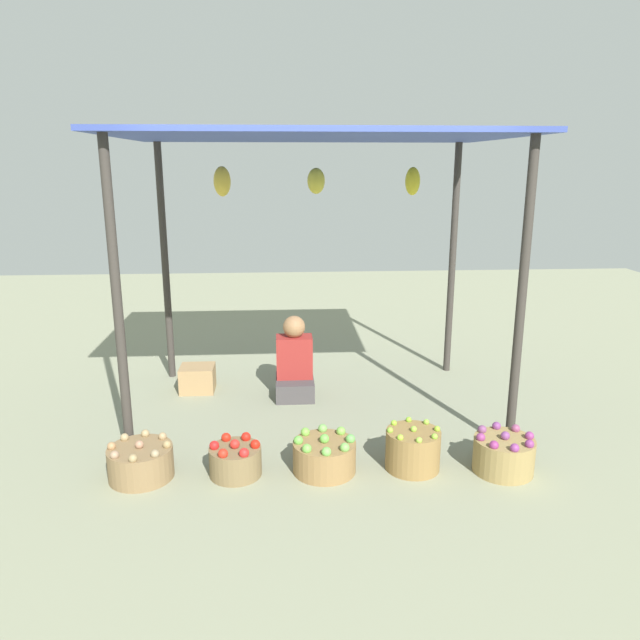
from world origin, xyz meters
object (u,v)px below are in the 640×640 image
(vendor_person, at_px, (295,365))
(basket_potatoes, at_px, (141,462))
(basket_red_tomatoes, at_px, (235,460))
(basket_purple_onions, at_px, (504,454))
(basket_limes, at_px, (413,449))
(basket_green_apples, at_px, (324,456))
(wooden_crate_near_vendor, at_px, (198,378))

(vendor_person, bearing_deg, basket_potatoes, -127.07)
(basket_red_tomatoes, bearing_deg, basket_purple_onions, -2.22)
(basket_red_tomatoes, xyz_separation_m, basket_limes, (1.28, 0.01, 0.03))
(basket_purple_onions, bearing_deg, basket_limes, 172.28)
(basket_green_apples, bearing_deg, basket_red_tomatoes, -179.10)
(vendor_person, distance_m, wooden_crate_near_vendor, 0.98)
(basket_limes, bearing_deg, basket_green_apples, -179.77)
(vendor_person, bearing_deg, basket_red_tomatoes, -107.09)
(basket_green_apples, height_order, basket_purple_onions, basket_purple_onions)
(vendor_person, bearing_deg, wooden_crate_near_vendor, 169.55)
(basket_limes, xyz_separation_m, basket_purple_onions, (0.65, -0.09, -0.02))
(basket_red_tomatoes, height_order, basket_green_apples, basket_green_apples)
(basket_red_tomatoes, bearing_deg, vendor_person, 72.91)
(basket_potatoes, xyz_separation_m, basket_purple_onions, (2.59, -0.08, 0.01))
(basket_red_tomatoes, bearing_deg, wooden_crate_near_vendor, 106.19)
(basket_green_apples, relative_size, basket_purple_onions, 1.05)
(basket_limes, distance_m, basket_purple_onions, 0.65)
(basket_red_tomatoes, relative_size, basket_purple_onions, 0.86)
(vendor_person, height_order, basket_potatoes, vendor_person)
(basket_red_tomatoes, height_order, basket_purple_onions, basket_purple_onions)
(basket_potatoes, distance_m, basket_limes, 1.95)
(basket_potatoes, xyz_separation_m, wooden_crate_near_vendor, (0.18, 1.67, 0.01))
(vendor_person, relative_size, basket_green_apples, 1.71)
(basket_red_tomatoes, height_order, basket_limes, basket_limes)
(vendor_person, relative_size, basket_potatoes, 1.71)
(wooden_crate_near_vendor, bearing_deg, basket_limes, -43.17)
(basket_purple_onions, xyz_separation_m, wooden_crate_near_vendor, (-2.41, 1.75, -0.01))
(vendor_person, xyz_separation_m, basket_green_apples, (0.18, -1.49, -0.18))
(basket_red_tomatoes, xyz_separation_m, basket_green_apples, (0.64, 0.01, 0.01))
(basket_limes, bearing_deg, basket_red_tomatoes, -179.44)
(basket_limes, height_order, basket_purple_onions, basket_limes)
(basket_red_tomatoes, relative_size, basket_limes, 0.94)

